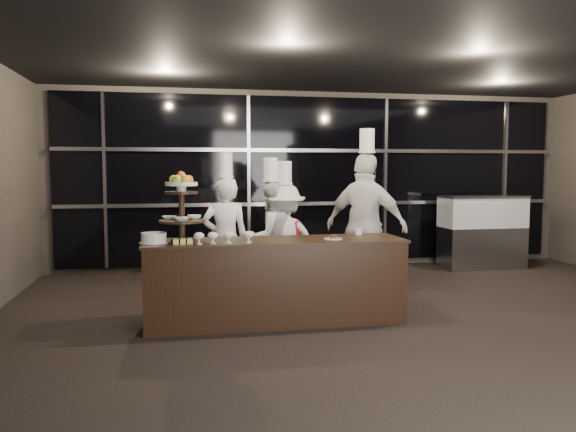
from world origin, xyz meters
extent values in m
plane|color=black|center=(0.00, 0.00, 0.00)|extent=(10.00, 10.00, 0.00)
plane|color=black|center=(0.00, 0.00, 3.00)|extent=(10.00, 10.00, 0.00)
plane|color=#473F38|center=(0.00, 5.00, 1.50)|extent=(9.00, 0.00, 9.00)
cube|color=black|center=(0.00, 4.94, 1.50)|extent=(8.60, 0.04, 2.80)
cube|color=#A5A5AA|center=(0.00, 4.89, 1.10)|extent=(8.60, 0.06, 0.06)
cube|color=#A5A5AA|center=(0.00, 4.89, 2.00)|extent=(8.60, 0.06, 0.06)
cube|color=#A5A5AA|center=(-3.50, 4.91, 1.50)|extent=(0.05, 0.05, 2.80)
cube|color=#A5A5AA|center=(-1.20, 4.91, 1.50)|extent=(0.05, 0.05, 2.80)
cube|color=#A5A5AA|center=(1.20, 4.91, 1.50)|extent=(0.05, 0.05, 2.80)
cube|color=#A5A5AA|center=(3.50, 4.91, 1.50)|extent=(0.05, 0.05, 2.80)
cube|color=black|center=(-1.32, 1.60, 0.45)|extent=(2.80, 0.70, 0.90)
cube|color=black|center=(-1.32, 1.60, 0.91)|extent=(2.84, 0.74, 0.03)
cylinder|color=black|center=(-2.32, 1.60, 0.94)|extent=(0.24, 0.24, 0.03)
cylinder|color=black|center=(-2.32, 1.60, 1.27)|extent=(0.06, 0.06, 0.70)
cylinder|color=black|center=(-2.32, 1.60, 1.14)|extent=(0.48, 0.48, 0.02)
cylinder|color=black|center=(-2.32, 1.60, 1.44)|extent=(0.34, 0.34, 0.02)
cylinder|color=white|center=(-2.32, 1.60, 1.48)|extent=(0.10, 0.10, 0.06)
cylinder|color=white|center=(-2.32, 1.60, 1.53)|extent=(0.34, 0.34, 0.04)
sphere|color=orange|center=(-2.24, 1.60, 1.58)|extent=(0.09, 0.09, 0.09)
sphere|color=#68B22D|center=(-2.28, 1.67, 1.58)|extent=(0.09, 0.09, 0.09)
sphere|color=orange|center=(-2.36, 1.67, 1.58)|extent=(0.09, 0.09, 0.09)
sphere|color=yellow|center=(-2.40, 1.60, 1.58)|extent=(0.09, 0.09, 0.09)
sphere|color=#8CBA30|center=(-2.36, 1.53, 1.58)|extent=(0.09, 0.09, 0.09)
sphere|color=orange|center=(-2.28, 1.53, 1.58)|extent=(0.09, 0.09, 0.09)
sphere|color=orange|center=(-2.32, 1.60, 1.62)|extent=(0.09, 0.09, 0.09)
imported|color=white|center=(-2.45, 1.66, 1.17)|extent=(0.16, 0.16, 0.04)
imported|color=white|center=(-2.19, 1.66, 1.18)|extent=(0.15, 0.15, 0.05)
imported|color=white|center=(-2.32, 1.48, 1.17)|extent=(0.16, 0.16, 0.04)
cylinder|color=silver|center=(-2.15, 1.38, 0.93)|extent=(0.07, 0.07, 0.01)
cylinder|color=silver|center=(-2.15, 1.38, 0.96)|extent=(0.02, 0.02, 0.05)
ellipsoid|color=silver|center=(-2.15, 1.38, 1.01)|extent=(0.11, 0.11, 0.08)
ellipsoid|color=#09C444|center=(-2.15, 1.38, 1.01)|extent=(0.08, 0.08, 0.05)
cylinder|color=silver|center=(-2.01, 1.38, 0.93)|extent=(0.07, 0.07, 0.01)
cylinder|color=silver|center=(-2.01, 1.38, 0.96)|extent=(0.02, 0.02, 0.05)
ellipsoid|color=silver|center=(-2.01, 1.38, 1.01)|extent=(0.11, 0.11, 0.08)
ellipsoid|color=red|center=(-2.01, 1.38, 1.01)|extent=(0.08, 0.08, 0.05)
cylinder|color=silver|center=(-1.85, 1.38, 0.93)|extent=(0.07, 0.07, 0.01)
cylinder|color=silver|center=(-1.85, 1.38, 0.96)|extent=(0.02, 0.02, 0.05)
ellipsoid|color=silver|center=(-1.85, 1.38, 1.01)|extent=(0.11, 0.11, 0.08)
ellipsoid|color=beige|center=(-1.85, 1.38, 1.01)|extent=(0.08, 0.08, 0.05)
cylinder|color=silver|center=(-1.64, 1.38, 0.93)|extent=(0.07, 0.07, 0.01)
cylinder|color=silver|center=(-1.64, 1.38, 0.96)|extent=(0.02, 0.02, 0.05)
ellipsoid|color=silver|center=(-1.64, 1.38, 1.01)|extent=(0.11, 0.11, 0.08)
ellipsoid|color=#553917|center=(-1.64, 1.38, 1.01)|extent=(0.08, 0.08, 0.05)
cylinder|color=white|center=(-2.61, 1.55, 0.93)|extent=(0.30, 0.30, 0.01)
cylinder|color=white|center=(-2.61, 1.55, 0.98)|extent=(0.26, 0.26, 0.10)
cube|color=#E7D871|center=(-2.38, 1.40, 0.95)|extent=(0.05, 0.06, 0.05)
cube|color=#E7D871|center=(-2.31, 1.40, 0.95)|extent=(0.05, 0.06, 0.05)
cube|color=#E7D871|center=(-2.24, 1.40, 0.95)|extent=(0.05, 0.06, 0.05)
cube|color=#E7D871|center=(-2.38, 1.47, 0.95)|extent=(0.05, 0.06, 0.05)
cube|color=#E7D871|center=(-2.31, 1.47, 0.95)|extent=(0.05, 0.06, 0.05)
cube|color=#E7D871|center=(-2.24, 1.47, 0.95)|extent=(0.05, 0.06, 0.05)
cylinder|color=white|center=(-0.69, 1.50, 0.93)|extent=(0.20, 0.20, 0.01)
cylinder|color=#4C2814|center=(-0.69, 1.50, 0.95)|extent=(0.08, 0.08, 0.04)
cylinder|color=white|center=(-0.28, 1.85, 0.96)|extent=(0.08, 0.08, 0.07)
cube|color=#A5A5AA|center=(2.72, 4.30, 0.35)|extent=(1.38, 0.59, 0.70)
cube|color=silver|center=(2.72, 4.30, 0.95)|extent=(1.38, 0.59, 0.50)
cube|color=#FFC67F|center=(2.72, 4.30, 0.95)|extent=(1.28, 0.49, 0.40)
cube|color=#A5A5AA|center=(2.72, 4.30, 1.22)|extent=(1.40, 0.61, 0.04)
imported|color=white|center=(-1.78, 2.61, 0.79)|extent=(0.58, 0.38, 1.59)
cylinder|color=white|center=(-1.78, 2.61, 1.74)|extent=(0.19, 0.19, 0.30)
cylinder|color=white|center=(-1.78, 2.61, 1.59)|extent=(0.21, 0.21, 0.03)
imported|color=silver|center=(-1.17, 2.83, 0.77)|extent=(0.89, 0.79, 1.54)
cylinder|color=white|center=(-1.17, 2.83, 1.69)|extent=(0.19, 0.19, 0.30)
cylinder|color=white|center=(-1.17, 2.83, 1.54)|extent=(0.21, 0.21, 0.03)
imported|color=white|center=(-0.98, 2.82, 0.74)|extent=(0.97, 0.56, 1.49)
cylinder|color=white|center=(-0.98, 2.82, 1.64)|extent=(0.19, 0.19, 0.30)
cylinder|color=white|center=(-0.98, 2.82, 1.49)|extent=(0.21, 0.21, 0.03)
cube|color=#B30D19|center=(-0.98, 2.70, 0.74)|extent=(0.34, 0.03, 0.56)
imported|color=white|center=(0.01, 2.46, 0.95)|extent=(1.12, 1.10, 1.90)
cylinder|color=white|center=(0.01, 2.46, 2.05)|extent=(0.19, 0.19, 0.30)
cylinder|color=white|center=(0.01, 2.46, 1.90)|extent=(0.21, 0.21, 0.03)
camera|label=1|loc=(-2.34, -4.39, 1.69)|focal=35.00mm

